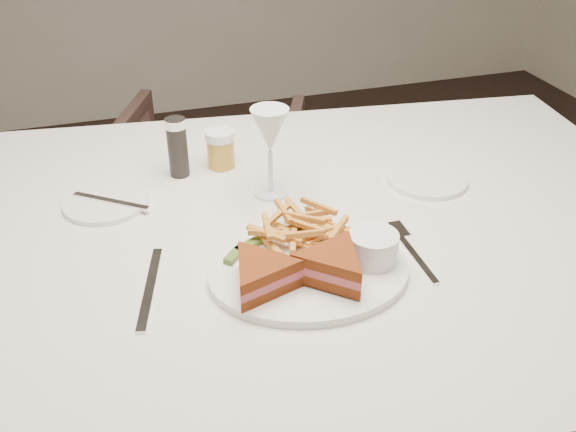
% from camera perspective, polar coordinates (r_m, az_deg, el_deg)
% --- Properties ---
extents(table, '(1.64, 1.20, 0.75)m').
position_cam_1_polar(table, '(1.39, -0.63, -13.95)').
color(table, silver).
rests_on(table, ground).
extents(chair_far, '(0.77, 0.75, 0.61)m').
position_cam_1_polar(chair_far, '(2.18, -7.03, 2.50)').
color(chair_far, '#47322B').
rests_on(chair_far, ground).
extents(table_setting, '(0.78, 0.62, 0.18)m').
position_cam_1_polar(table_setting, '(1.08, 0.03, -0.73)').
color(table_setting, white).
rests_on(table_setting, table).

